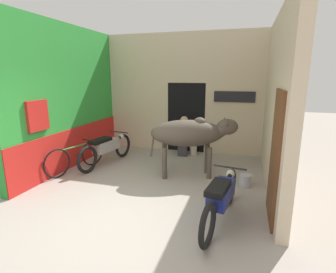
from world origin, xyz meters
The scene contains 11 objects.
ground_plane centered at (0.00, 0.00, 0.00)m, with size 30.00×30.00×0.00m, color #9E9389.
wall_left_shopfront centered at (-2.44, 2.09, 1.70)m, with size 0.25×4.20×3.52m.
wall_back_with_doorway centered at (0.05, 4.45, 1.50)m, with size 4.71×0.93×3.52m.
wall_right_with_door centered at (2.44, 2.05, 1.73)m, with size 0.22×4.20×3.52m.
cow centered at (0.69, 2.20, 1.01)m, with size 2.03×1.09×1.40m.
motorcycle_near centered at (1.56, 0.38, 0.44)m, with size 0.58×2.03×0.76m.
motorcycle_far centered at (-1.60, 2.39, 0.45)m, with size 0.60×2.09×0.78m.
bicycle centered at (-2.06, 1.72, 0.35)m, with size 0.59×1.68×0.70m.
shopkeeper_seated centered at (0.16, 3.77, 0.61)m, with size 0.36×0.34×1.15m.
plastic_stool centered at (0.44, 3.86, 0.21)m, with size 0.30×0.30×0.38m.
bucket centered at (1.94, 1.94, 0.13)m, with size 0.26×0.26×0.26m.
Camera 1 is at (1.84, -3.50, 2.31)m, focal length 28.00 mm.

